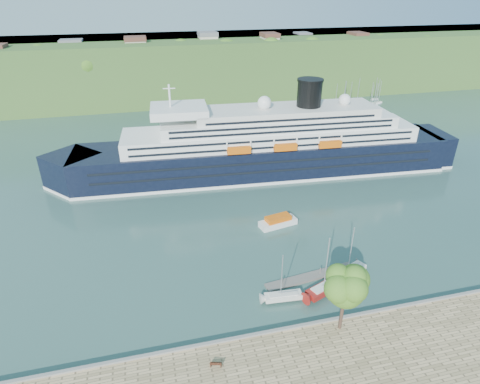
# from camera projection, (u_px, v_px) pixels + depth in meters

# --- Properties ---
(ground) EXTENTS (400.00, 400.00, 0.00)m
(ground) POSITION_uv_depth(u_px,v_px,m) (310.00, 328.00, 58.33)
(ground) COLOR #294944
(ground) RESTS_ON ground
(far_hillside) EXTENTS (400.00, 50.00, 24.00)m
(far_hillside) POSITION_uv_depth(u_px,v_px,m) (185.00, 66.00, 177.60)
(far_hillside) COLOR #325421
(far_hillside) RESTS_ON ground
(quay_coping) EXTENTS (220.00, 0.50, 0.30)m
(quay_coping) POSITION_uv_depth(u_px,v_px,m) (311.00, 324.00, 57.62)
(quay_coping) COLOR slate
(quay_coping) RESTS_ON promenade
(cruise_ship) EXTENTS (108.51, 22.81, 24.19)m
(cruise_ship) POSITION_uv_depth(u_px,v_px,m) (264.00, 129.00, 100.81)
(cruise_ship) COLOR black
(cruise_ship) RESTS_ON ground
(park_bench) EXTENTS (1.70, 1.07, 1.01)m
(park_bench) POSITION_uv_depth(u_px,v_px,m) (216.00, 363.00, 51.16)
(park_bench) COLOR #432013
(park_bench) RESTS_ON promenade
(promenade_tree) EXTENTS (6.99, 6.99, 11.57)m
(promenade_tree) POSITION_uv_depth(u_px,v_px,m) (344.00, 297.00, 54.48)
(promenade_tree) COLOR #37641A
(promenade_tree) RESTS_ON promenade
(floating_pontoon) EXTENTS (16.62, 4.09, 0.37)m
(floating_pontoon) POSITION_uv_depth(u_px,v_px,m) (311.00, 277.00, 68.36)
(floating_pontoon) COLOR #68625C
(floating_pontoon) RESTS_ON ground
(sailboat_white_near) EXTENTS (6.68, 2.32, 8.48)m
(sailboat_white_near) POSITION_uv_depth(u_px,v_px,m) (284.00, 279.00, 61.53)
(sailboat_white_near) COLOR silver
(sailboat_white_near) RESTS_ON ground
(sailboat_red) EXTENTS (8.32, 5.03, 10.41)m
(sailboat_red) POSITION_uv_depth(u_px,v_px,m) (329.00, 267.00, 62.63)
(sailboat_red) COLOR maroon
(sailboat_red) RESTS_ON ground
(sailboat_white_far) EXTENTS (7.74, 4.92, 9.72)m
(sailboat_white_far) POSITION_uv_depth(u_px,v_px,m) (352.00, 254.00, 66.33)
(sailboat_white_far) COLOR silver
(sailboat_white_far) RESTS_ON ground
(tender_launch) EXTENTS (8.36, 4.24, 2.20)m
(tender_launch) POSITION_uv_depth(u_px,v_px,m) (278.00, 221.00, 82.66)
(tender_launch) COLOR #D0570C
(tender_launch) RESTS_ON ground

